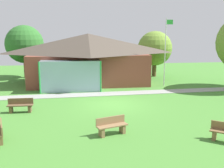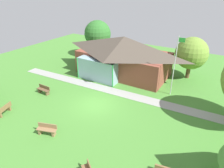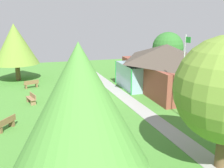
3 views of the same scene
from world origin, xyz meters
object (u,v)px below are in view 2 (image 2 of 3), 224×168
object	(u,v)px
tree_behind_pavilion_right	(191,53)
pavilion	(123,55)
flagpole	(175,64)
bench_front_left	(4,110)
bench_mid_left	(44,90)
tree_behind_pavilion_left	(98,34)
bench_front_center	(47,130)

from	to	relation	value
tree_behind_pavilion_right	pavilion	bearing A→B (deg)	-158.17
flagpole	bench_front_left	distance (m)	15.83
flagpole	bench_mid_left	size ratio (longest dim) A/B	3.95
bench_mid_left	tree_behind_pavilion_right	world-z (taller)	tree_behind_pavilion_right
bench_front_left	tree_behind_pavilion_right	size ratio (longest dim) A/B	0.32
bench_front_left	tree_behind_pavilion_left	xyz separation A→B (m)	(-1.81, 16.82, 3.08)
tree_behind_pavilion_left	tree_behind_pavilion_right	size ratio (longest dim) A/B	1.12
flagpole	bench_mid_left	bearing A→B (deg)	-149.96
bench_front_center	flagpole	bearing A→B (deg)	-138.61
flagpole	bench_mid_left	world-z (taller)	flagpole
flagpole	bench_front_left	size ratio (longest dim) A/B	3.81
pavilion	tree_behind_pavilion_left	size ratio (longest dim) A/B	2.13
bench_front_center	bench_front_left	size ratio (longest dim) A/B	1.00
bench_mid_left	tree_behind_pavilion_right	distance (m)	16.67
pavilion	bench_front_center	size ratio (longest dim) A/B	7.45
pavilion	bench_front_center	bearing A→B (deg)	-87.33
pavilion	tree_behind_pavilion_left	world-z (taller)	tree_behind_pavilion_left
bench_front_center	tree_behind_pavilion_left	world-z (taller)	tree_behind_pavilion_left
tree_behind_pavilion_left	tree_behind_pavilion_right	world-z (taller)	tree_behind_pavilion_left
tree_behind_pavilion_left	bench_front_left	bearing A→B (deg)	-83.84
tree_behind_pavilion_left	tree_behind_pavilion_right	xyz separation A→B (m)	(13.63, -1.00, -0.47)
bench_front_left	tree_behind_pavilion_right	bearing A→B (deg)	-53.65
pavilion	tree_behind_pavilion_left	distance (m)	7.54
pavilion	flagpole	distance (m)	7.13
pavilion	tree_behind_pavilion_left	xyz separation A→B (m)	(-6.35, 3.92, 1.08)
flagpole	bench_mid_left	xyz separation A→B (m)	(-11.19, -6.47, -2.87)
flagpole	bench_front_center	size ratio (longest dim) A/B	3.81
pavilion	bench_mid_left	world-z (taller)	pavilion
tree_behind_pavilion_left	bench_front_center	bearing A→B (deg)	-67.46
flagpole	bench_front_left	bearing A→B (deg)	-136.42
flagpole	bench_front_center	distance (m)	12.63
tree_behind_pavilion_left	bench_mid_left	bearing A→B (deg)	-81.37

